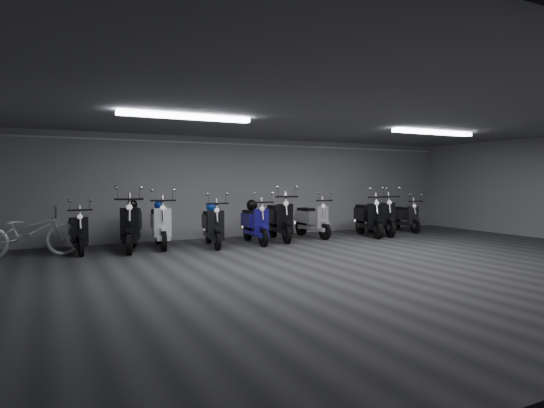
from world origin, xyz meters
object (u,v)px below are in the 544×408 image
helmet_1 (132,204)px  helmet_2 (211,207)px  scooter_0 (78,226)px  helmet_3 (159,205)px  scooter_9 (405,212)px  bicycle (27,227)px  scooter_8 (381,211)px  scooter_5 (280,213)px  scooter_6 (313,214)px  scooter_2 (160,218)px  scooter_3 (213,219)px  scooter_4 (255,217)px  helmet_0 (252,205)px  scooter_1 (132,218)px  scooter_7 (369,212)px

helmet_1 → helmet_2: bearing=-8.7°
scooter_0 → helmet_3: 1.91m
scooter_9 → bicycle: bearing=-170.1°
helmet_3 → scooter_8: bearing=-5.8°
scooter_5 → helmet_1: bearing=-172.8°
scooter_5 → scooter_6: bearing=18.8°
scooter_2 → scooter_9: size_ratio=1.18×
scooter_0 → bicycle: size_ratio=0.81×
scooter_9 → scooter_6: bearing=-172.1°
scooter_5 → bicycle: bearing=-168.2°
scooter_0 → scooter_3: scooter_3 is taller
scooter_0 → scooter_9: size_ratio=1.01×
scooter_4 → scooter_5: bearing=21.7°
scooter_4 → bicycle: bearing=-176.8°
scooter_6 → helmet_3: bearing=174.1°
scooter_8 → bicycle: bearing=-166.3°
scooter_5 → helmet_0: 0.84m
bicycle → scooter_8: bearing=-94.6°
scooter_9 → scooter_4: bearing=-167.4°
scooter_5 → helmet_1: 3.77m
scooter_0 → scooter_4: scooter_4 is taller
scooter_1 → scooter_6: bearing=15.6°
helmet_0 → scooter_9: bearing=1.0°
scooter_4 → helmet_1: scooter_4 is taller
scooter_9 → helmet_0: scooter_9 is taller
scooter_2 → scooter_6: size_ratio=1.09×
scooter_1 → helmet_1: bearing=90.0°
scooter_1 → scooter_9: scooter_1 is taller
scooter_5 → scooter_8: (3.20, -0.25, -0.02)m
scooter_7 → helmet_3: (-5.80, 0.72, 0.29)m
scooter_5 → scooter_7: size_ratio=1.04×
helmet_0 → helmet_1: 2.96m
scooter_3 → scooter_7: scooter_7 is taller
scooter_0 → bicycle: (-0.98, -0.19, 0.04)m
scooter_5 → scooter_7: (2.70, -0.33, -0.03)m
scooter_1 → helmet_3: size_ratio=8.72×
scooter_6 → helmet_1: 4.89m
scooter_3 → helmet_1: (-1.79, 0.53, 0.38)m
helmet_1 → helmet_3: helmet_1 is taller
scooter_2 → scooter_7: scooter_2 is taller
scooter_2 → scooter_9: (7.59, -0.03, -0.11)m
scooter_7 → scooter_8: size_ratio=1.00×
bicycle → scooter_7: bearing=-95.2°
bicycle → helmet_1: 2.23m
helmet_1 → helmet_2: helmet_1 is taller
scooter_7 → scooter_1: bearing=-166.7°
scooter_4 → scooter_7: (3.53, -0.08, 0.04)m
scooter_7 → scooter_4: bearing=-165.3°
scooter_4 → helmet_0: size_ratio=6.34×
scooter_0 → helmet_2: scooter_0 is taller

